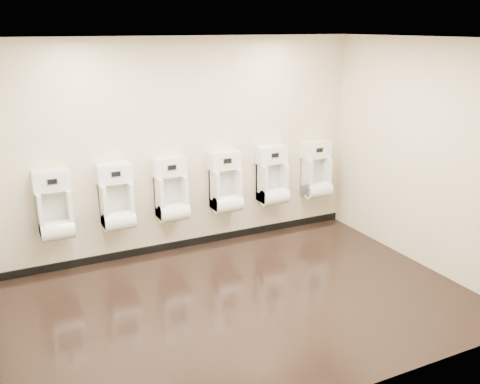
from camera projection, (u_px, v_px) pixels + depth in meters
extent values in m
cube|color=black|center=(242.00, 302.00, 5.89)|extent=(5.00, 3.50, 0.00)
cube|color=silver|center=(243.00, 39.00, 5.06)|extent=(5.00, 3.50, 0.00)
cube|color=beige|center=(183.00, 147.00, 6.97)|extent=(5.00, 0.02, 2.80)
cube|color=beige|center=(347.00, 239.00, 3.98)|extent=(5.00, 0.02, 2.80)
cube|color=beige|center=(425.00, 155.00, 6.53)|extent=(0.02, 3.50, 2.80)
cube|color=black|center=(186.00, 243.00, 7.37)|extent=(5.00, 0.02, 0.10)
cube|color=white|center=(55.00, 213.00, 6.33)|extent=(0.38, 0.28, 0.54)
cube|color=silver|center=(54.00, 208.00, 6.39)|extent=(0.29, 0.01, 0.42)
cylinder|color=white|center=(58.00, 230.00, 6.32)|extent=(0.38, 0.23, 0.23)
cube|color=white|center=(51.00, 181.00, 6.25)|extent=(0.42, 0.20, 0.23)
cube|color=black|center=(52.00, 182.00, 6.15)|extent=(0.11, 0.01, 0.06)
cube|color=silver|center=(52.00, 182.00, 6.15)|extent=(0.13, 0.01, 0.08)
cylinder|color=silver|center=(70.00, 179.00, 6.34)|extent=(0.01, 0.03, 0.03)
cube|color=white|center=(117.00, 204.00, 6.64)|extent=(0.38, 0.28, 0.54)
cube|color=silver|center=(115.00, 199.00, 6.71)|extent=(0.29, 0.01, 0.42)
cylinder|color=white|center=(119.00, 221.00, 6.64)|extent=(0.38, 0.23, 0.23)
cube|color=white|center=(114.00, 174.00, 6.56)|extent=(0.42, 0.20, 0.23)
cube|color=black|center=(116.00, 174.00, 6.46)|extent=(0.11, 0.01, 0.06)
cube|color=silver|center=(116.00, 174.00, 6.46)|extent=(0.13, 0.01, 0.08)
cylinder|color=silver|center=(131.00, 172.00, 6.65)|extent=(0.01, 0.03, 0.03)
cube|color=white|center=(171.00, 197.00, 6.94)|extent=(0.38, 0.28, 0.54)
cube|color=silver|center=(169.00, 192.00, 7.01)|extent=(0.29, 0.01, 0.42)
cylinder|color=white|center=(174.00, 212.00, 6.94)|extent=(0.38, 0.23, 0.23)
cube|color=white|center=(169.00, 167.00, 6.86)|extent=(0.42, 0.20, 0.23)
cube|color=black|center=(172.00, 168.00, 6.76)|extent=(0.11, 0.01, 0.06)
cube|color=silver|center=(172.00, 168.00, 6.76)|extent=(0.13, 0.01, 0.08)
cylinder|color=silver|center=(185.00, 165.00, 6.95)|extent=(0.01, 0.03, 0.03)
cube|color=white|center=(226.00, 189.00, 7.27)|extent=(0.38, 0.28, 0.54)
cube|color=silver|center=(223.00, 184.00, 7.33)|extent=(0.29, 0.01, 0.42)
cylinder|color=white|center=(228.00, 204.00, 7.26)|extent=(0.38, 0.23, 0.23)
cube|color=white|center=(224.00, 161.00, 7.18)|extent=(0.42, 0.20, 0.23)
cube|color=black|center=(228.00, 161.00, 7.09)|extent=(0.11, 0.01, 0.06)
cube|color=silver|center=(228.00, 161.00, 7.09)|extent=(0.13, 0.01, 0.08)
cylinder|color=silver|center=(239.00, 159.00, 7.27)|extent=(0.01, 0.03, 0.03)
cube|color=white|center=(272.00, 182.00, 7.57)|extent=(0.38, 0.28, 0.54)
cube|color=silver|center=(269.00, 178.00, 7.64)|extent=(0.29, 0.01, 0.42)
cylinder|color=white|center=(275.00, 197.00, 7.57)|extent=(0.38, 0.23, 0.23)
cube|color=white|center=(271.00, 155.00, 7.49)|extent=(0.42, 0.20, 0.23)
cube|color=black|center=(275.00, 155.00, 7.39)|extent=(0.11, 0.01, 0.06)
cube|color=silver|center=(275.00, 155.00, 7.39)|extent=(0.13, 0.01, 0.08)
cylinder|color=silver|center=(285.00, 154.00, 7.58)|extent=(0.01, 0.03, 0.03)
cube|color=white|center=(316.00, 176.00, 7.88)|extent=(0.38, 0.28, 0.54)
cube|color=silver|center=(313.00, 172.00, 7.95)|extent=(0.29, 0.01, 0.42)
cylinder|color=white|center=(318.00, 190.00, 7.88)|extent=(0.38, 0.23, 0.23)
cube|color=white|center=(316.00, 150.00, 7.80)|extent=(0.42, 0.20, 0.23)
cube|color=black|center=(320.00, 150.00, 7.70)|extent=(0.11, 0.01, 0.06)
cube|color=silver|center=(320.00, 150.00, 7.70)|extent=(0.13, 0.01, 0.08)
cylinder|color=silver|center=(328.00, 149.00, 7.89)|extent=(0.01, 0.03, 0.03)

